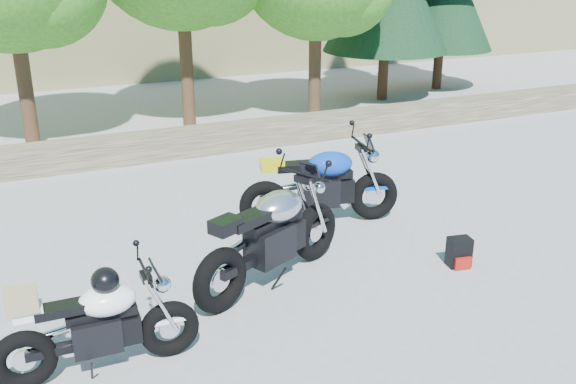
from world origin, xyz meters
The scene contains 6 objects.
ground centered at (0.00, 0.00, 0.00)m, with size 90.00×90.00×0.00m, color gray.
stone_wall centered at (0.00, 5.50, 0.25)m, with size 22.00×0.55×0.50m, color #463C2F.
silver_bike centered at (-0.38, 0.17, 0.58)m, with size 2.22×1.20×1.19m.
white_bike centered at (-2.48, -0.75, 0.50)m, with size 1.85×0.59×1.03m.
blue_bike centered at (0.93, 1.46, 0.56)m, with size 2.29×0.78×1.16m.
backpack centered at (1.86, -0.40, 0.18)m, with size 0.30×0.27×0.37m.
Camera 1 is at (-2.97, -5.96, 3.60)m, focal length 40.00 mm.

